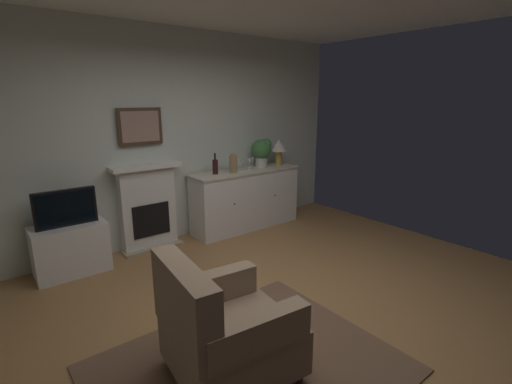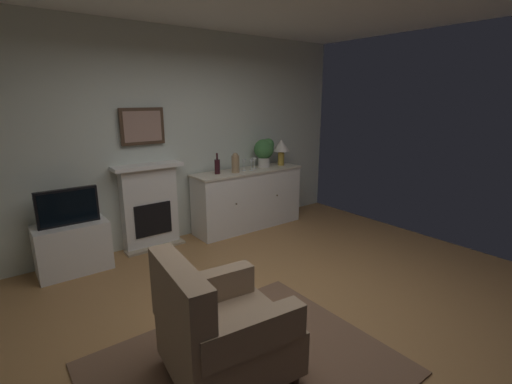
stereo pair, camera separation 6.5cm
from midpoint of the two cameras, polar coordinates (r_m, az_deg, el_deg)
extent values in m
cube|color=#9E7042|center=(3.55, 4.42, -18.94)|extent=(5.74, 4.80, 0.10)
cube|color=silver|center=(4.98, -14.25, 8.16)|extent=(5.74, 0.06, 2.78)
cube|color=brown|center=(2.92, -1.75, -25.94)|extent=(2.05, 1.67, 0.02)
cube|color=white|center=(4.90, -16.94, -2.45)|extent=(0.70, 0.18, 1.05)
cube|color=tan|center=(4.98, -16.08, -8.34)|extent=(0.77, 0.20, 0.03)
cube|color=black|center=(4.86, -16.41, -4.23)|extent=(0.48, 0.02, 0.42)
cube|color=white|center=(4.75, -17.29, 3.83)|extent=(0.87, 0.27, 0.05)
cube|color=#473323|center=(4.75, -18.05, 9.72)|extent=(0.55, 0.03, 0.45)
cube|color=#9E7A6B|center=(4.74, -17.98, 9.71)|extent=(0.47, 0.01, 0.37)
cube|color=white|center=(5.44, -1.93, -1.24)|extent=(1.68, 0.45, 0.85)
cube|color=beige|center=(5.34, -1.97, 3.31)|extent=(1.71, 0.48, 0.03)
sphere|color=brown|center=(5.03, -3.73, -1.87)|extent=(0.02, 0.02, 0.02)
sphere|color=brown|center=(5.47, 2.65, -0.51)|extent=(0.02, 0.02, 0.02)
cylinder|color=#B79338|center=(5.71, 3.20, 5.32)|extent=(0.10, 0.10, 0.22)
cone|color=silver|center=(5.68, 3.23, 7.31)|extent=(0.26, 0.26, 0.18)
cylinder|color=#331419|center=(5.06, -6.76, 3.93)|extent=(0.08, 0.08, 0.20)
cylinder|color=#331419|center=(5.04, -6.81, 5.55)|extent=(0.03, 0.03, 0.09)
cylinder|color=silver|center=(5.27, -2.57, 3.36)|extent=(0.06, 0.06, 0.00)
cylinder|color=silver|center=(5.26, -2.58, 3.86)|extent=(0.01, 0.01, 0.09)
cone|color=silver|center=(5.25, -2.59, 4.72)|extent=(0.07, 0.07, 0.07)
cylinder|color=silver|center=(5.31, -1.39, 3.44)|extent=(0.06, 0.06, 0.00)
cylinder|color=silver|center=(5.30, -1.39, 3.95)|extent=(0.01, 0.01, 0.09)
cone|color=silver|center=(5.28, -1.39, 4.80)|extent=(0.07, 0.07, 0.07)
cylinder|color=silver|center=(5.43, -0.96, 3.71)|extent=(0.06, 0.06, 0.00)
cylinder|color=silver|center=(5.42, -0.96, 4.20)|extent=(0.01, 0.01, 0.09)
cone|color=silver|center=(5.41, -0.97, 5.03)|extent=(0.07, 0.07, 0.07)
cylinder|color=#9E7F5B|center=(5.13, -3.92, 4.36)|extent=(0.11, 0.11, 0.24)
sphere|color=#9E7F5B|center=(5.11, -3.94, 5.69)|extent=(0.08, 0.08, 0.08)
cube|color=white|center=(4.58, -27.36, -7.92)|extent=(0.75, 0.42, 0.56)
cube|color=black|center=(4.42, -28.02, -2.21)|extent=(0.62, 0.06, 0.40)
cube|color=black|center=(4.38, -27.94, -2.32)|extent=(0.57, 0.01, 0.35)
cylinder|color=beige|center=(5.56, 0.51, 4.67)|extent=(0.18, 0.18, 0.14)
sphere|color=#3D753D|center=(5.53, 0.52, 6.71)|extent=(0.30, 0.30, 0.30)
sphere|color=#3D753D|center=(5.54, 1.20, 7.45)|extent=(0.18, 0.18, 0.18)
cube|color=#8C7259|center=(2.73, -4.43, -22.44)|extent=(0.88, 0.84, 0.32)
cube|color=#8C7259|center=(2.40, -11.92, -16.76)|extent=(0.24, 0.77, 0.50)
cube|color=#8C7259|center=(2.35, -0.63, -21.21)|extent=(0.73, 0.21, 0.22)
cube|color=#8C7259|center=(2.83, -7.70, -14.63)|extent=(0.73, 0.21, 0.22)
cylinder|color=#473323|center=(2.80, 6.04, -26.91)|extent=(0.05, 0.05, 0.10)
cylinder|color=#473323|center=(3.22, -1.52, -20.63)|extent=(0.05, 0.05, 0.10)
cylinder|color=#473323|center=(3.00, -13.82, -24.11)|extent=(0.05, 0.05, 0.10)
camera|label=1|loc=(0.03, -90.51, -0.13)|focal=25.57mm
camera|label=2|loc=(0.03, 89.49, 0.13)|focal=25.57mm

